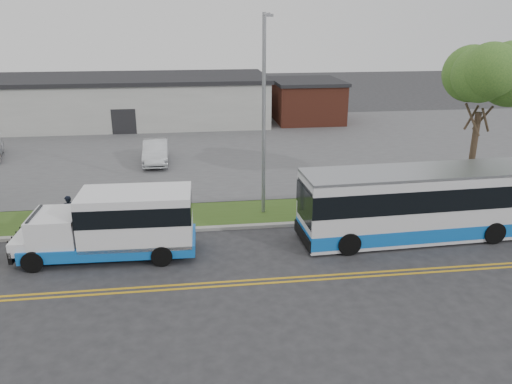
{
  "coord_description": "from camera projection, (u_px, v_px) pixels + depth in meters",
  "views": [
    {
      "loc": [
        -0.42,
        -20.37,
        9.34
      ],
      "look_at": [
        2.47,
        1.6,
        1.6
      ],
      "focal_mm": 35.0,
      "sensor_mm": 36.0,
      "label": 1
    }
  ],
  "objects": [
    {
      "name": "parked_car_a",
      "position": [
        156.0,
        152.0,
        33.45
      ],
      "size": [
        1.72,
        4.64,
        1.52
      ],
      "primitive_type": "imported",
      "rotation": [
        0.0,
        0.0,
        0.02
      ],
      "color": "silver",
      "rests_on": "parking_lot"
    },
    {
      "name": "verge",
      "position": [
        204.0,
        215.0,
        24.9
      ],
      "size": [
        80.0,
        3.3,
        0.1
      ],
      "primitive_type": "cube",
      "color": "#38531B",
      "rests_on": "ground"
    },
    {
      "name": "parking_lot",
      "position": [
        198.0,
        147.0,
        38.09
      ],
      "size": [
        80.0,
        25.0,
        0.1
      ],
      "primitive_type": "cube",
      "color": "#4C4C4F",
      "rests_on": "ground"
    },
    {
      "name": "grocery_bag_right",
      "position": [
        78.0,
        223.0,
        23.4
      ],
      "size": [
        0.32,
        0.32,
        0.32
      ],
      "primitive_type": "sphere",
      "color": "white",
      "rests_on": "verge"
    },
    {
      "name": "lane_line_north",
      "position": [
        209.0,
        283.0,
        18.59
      ],
      "size": [
        70.0,
        0.12,
        0.01
      ],
      "primitive_type": "cube",
      "color": "gold",
      "rests_on": "ground"
    },
    {
      "name": "ground",
      "position": [
        206.0,
        240.0,
        22.2
      ],
      "size": [
        140.0,
        140.0,
        0.0
      ],
      "primitive_type": "plane",
      "color": "#28282B",
      "rests_on": "ground"
    },
    {
      "name": "tree_east",
      "position": [
        483.0,
        85.0,
        24.68
      ],
      "size": [
        5.2,
        5.2,
        8.33
      ],
      "color": "#36251D",
      "rests_on": "verge"
    },
    {
      "name": "transit_bus",
      "position": [
        426.0,
        203.0,
        22.08
      ],
      "size": [
        11.41,
        3.11,
        3.14
      ],
      "rotation": [
        0.0,
        0.0,
        0.04
      ],
      "color": "silver",
      "rests_on": "ground"
    },
    {
      "name": "curb",
      "position": [
        205.0,
        229.0,
        23.2
      ],
      "size": [
        80.0,
        0.3,
        0.15
      ],
      "primitive_type": "cube",
      "color": "#9E9B93",
      "rests_on": "ground"
    },
    {
      "name": "shuttle_bus",
      "position": [
        119.0,
        222.0,
        20.29
      ],
      "size": [
        7.32,
        2.62,
        2.78
      ],
      "rotation": [
        0.0,
        0.0,
        -0.03
      ],
      "color": "#105AB5",
      "rests_on": "ground"
    },
    {
      "name": "lane_line_south",
      "position": [
        210.0,
        287.0,
        18.31
      ],
      "size": [
        70.0,
        0.12,
        0.01
      ],
      "primitive_type": "cube",
      "color": "gold",
      "rests_on": "ground"
    },
    {
      "name": "commercial_building",
      "position": [
        129.0,
        100.0,
        46.01
      ],
      "size": [
        25.4,
        10.4,
        4.35
      ],
      "color": "#9E9E99",
      "rests_on": "ground"
    },
    {
      "name": "pedestrian",
      "position": [
        69.0,
        212.0,
        22.92
      ],
      "size": [
        0.7,
        0.62,
        1.61
      ],
      "primitive_type": "imported",
      "rotation": [
        0.0,
        0.0,
        3.66
      ],
      "color": "black",
      "rests_on": "verge"
    },
    {
      "name": "streetlight_near",
      "position": [
        264.0,
        111.0,
        23.4
      ],
      "size": [
        0.35,
        1.53,
        9.5
      ],
      "color": "gray",
      "rests_on": "verge"
    },
    {
      "name": "grocery_bag_left",
      "position": [
        63.0,
        228.0,
        22.86
      ],
      "size": [
        0.32,
        0.32,
        0.32
      ],
      "primitive_type": "sphere",
      "color": "white",
      "rests_on": "verge"
    },
    {
      "name": "brick_wing",
      "position": [
        306.0,
        101.0,
        47.18
      ],
      "size": [
        6.3,
        7.3,
        3.9
      ],
      "color": "brown",
      "rests_on": "ground"
    }
  ]
}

